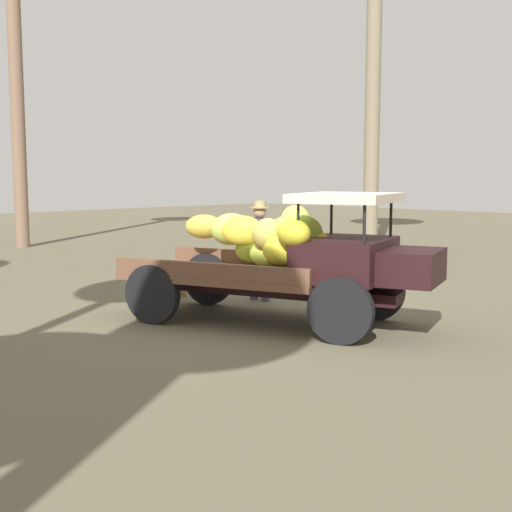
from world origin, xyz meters
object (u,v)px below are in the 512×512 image
at_px(truck, 295,257).
at_px(loose_banana_bunch, 220,277).
at_px(wooden_crate, 168,286).
at_px(farmer, 260,244).

height_order(truck, loose_banana_bunch, truck).
relative_size(truck, loose_banana_bunch, 7.54).
xyz_separation_m(truck, wooden_crate, (-3.07, 0.11, -0.78)).
bearing_deg(wooden_crate, loose_banana_bunch, 97.53).
bearing_deg(loose_banana_bunch, truck, -24.66).
bearing_deg(wooden_crate, farmer, 30.14).
height_order(wooden_crate, loose_banana_bunch, wooden_crate).
bearing_deg(farmer, loose_banana_bunch, -112.59).
xyz_separation_m(wooden_crate, loose_banana_bunch, (-0.18, 1.39, -0.01)).
relative_size(wooden_crate, loose_banana_bunch, 0.86).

